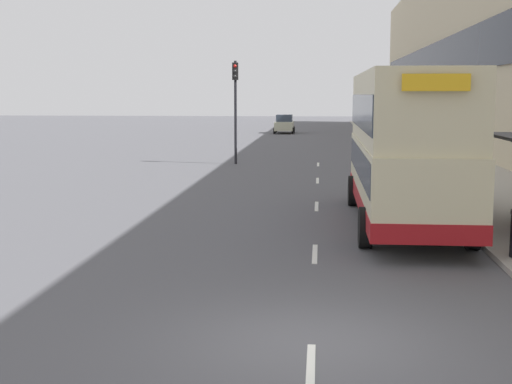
# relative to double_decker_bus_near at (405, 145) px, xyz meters

# --- Properties ---
(ground_plane) EXTENTS (220.00, 220.00, 0.00)m
(ground_plane) POSITION_rel_double_decker_bus_near_xyz_m (-2.48, -10.04, -2.28)
(ground_plane) COLOR #515156
(pavement) EXTENTS (5.00, 93.00, 0.14)m
(pavement) POSITION_rel_double_decker_bus_near_xyz_m (4.03, 28.46, -2.21)
(pavement) COLOR #A39E93
(pavement) RESTS_ON ground_plane
(terrace_facade) EXTENTS (3.10, 93.00, 14.23)m
(terrace_facade) POSITION_rel_double_decker_bus_near_xyz_m (8.01, 28.46, 4.83)
(terrace_facade) COLOR #C6B793
(terrace_facade) RESTS_ON ground_plane
(lane_mark_0) EXTENTS (0.12, 2.00, 0.01)m
(lane_mark_0) POSITION_rel_double_decker_bus_near_xyz_m (-2.48, -11.11, -2.28)
(lane_mark_0) COLOR silver
(lane_mark_0) RESTS_ON ground_plane
(lane_mark_1) EXTENTS (0.12, 2.00, 0.01)m
(lane_mark_1) POSITION_rel_double_decker_bus_near_xyz_m (-2.48, -3.99, -2.28)
(lane_mark_1) COLOR silver
(lane_mark_1) RESTS_ON ground_plane
(lane_mark_2) EXTENTS (0.12, 2.00, 0.01)m
(lane_mark_2) POSITION_rel_double_decker_bus_near_xyz_m (-2.48, 3.14, -2.28)
(lane_mark_2) COLOR silver
(lane_mark_2) RESTS_ON ground_plane
(lane_mark_3) EXTENTS (0.12, 2.00, 0.01)m
(lane_mark_3) POSITION_rel_double_decker_bus_near_xyz_m (-2.48, 10.27, -2.28)
(lane_mark_3) COLOR silver
(lane_mark_3) RESTS_ON ground_plane
(lane_mark_4) EXTENTS (0.12, 2.00, 0.01)m
(lane_mark_4) POSITION_rel_double_decker_bus_near_xyz_m (-2.48, 17.40, -2.28)
(lane_mark_4) COLOR silver
(lane_mark_4) RESTS_ON ground_plane
(double_decker_bus_near) EXTENTS (2.85, 10.29, 4.30)m
(double_decker_bus_near) POSITION_rel_double_decker_bus_near_xyz_m (0.00, 0.00, 0.00)
(double_decker_bus_near) COLOR beige
(double_decker_bus_near) RESTS_ON ground_plane
(car_0) EXTENTS (1.91, 4.14, 1.77)m
(car_0) POSITION_rel_double_decker_bus_near_xyz_m (-5.81, 47.75, -1.41)
(car_0) COLOR #B7B799
(car_0) RESTS_ON ground_plane
(traffic_light_far_kerb) EXTENTS (0.30, 0.32, 5.44)m
(traffic_light_far_kerb) POSITION_rel_double_decker_bus_near_xyz_m (-6.88, 17.35, 1.35)
(traffic_light_far_kerb) COLOR black
(traffic_light_far_kerb) RESTS_ON ground_plane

